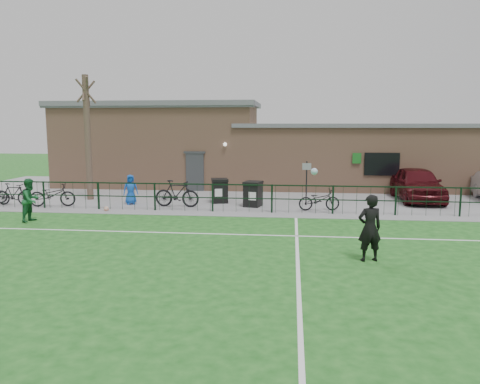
# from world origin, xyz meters

# --- Properties ---
(ground) EXTENTS (90.00, 90.00, 0.00)m
(ground) POSITION_xyz_m (0.00, 0.00, 0.00)
(ground) COLOR #185318
(ground) RESTS_ON ground
(paving_strip) EXTENTS (34.00, 13.00, 0.02)m
(paving_strip) POSITION_xyz_m (0.00, 13.50, 0.01)
(paving_strip) COLOR gray
(paving_strip) RESTS_ON ground
(pitch_line_touch) EXTENTS (28.00, 0.10, 0.01)m
(pitch_line_touch) POSITION_xyz_m (0.00, 7.80, 0.00)
(pitch_line_touch) COLOR white
(pitch_line_touch) RESTS_ON ground
(pitch_line_mid) EXTENTS (28.00, 0.10, 0.01)m
(pitch_line_mid) POSITION_xyz_m (0.00, 4.00, 0.00)
(pitch_line_mid) COLOR white
(pitch_line_mid) RESTS_ON ground
(pitch_line_perp) EXTENTS (0.10, 16.00, 0.01)m
(pitch_line_perp) POSITION_xyz_m (2.00, 0.00, 0.00)
(pitch_line_perp) COLOR white
(pitch_line_perp) RESTS_ON ground
(perimeter_fence) EXTENTS (28.00, 0.10, 1.20)m
(perimeter_fence) POSITION_xyz_m (0.00, 8.00, 0.60)
(perimeter_fence) COLOR black
(perimeter_fence) RESTS_ON ground
(bare_tree) EXTENTS (0.30, 0.30, 6.00)m
(bare_tree) POSITION_xyz_m (-8.00, 10.50, 3.00)
(bare_tree) COLOR #4C382E
(bare_tree) RESTS_ON ground
(wheelie_bin_left) EXTENTS (0.87, 0.94, 1.04)m
(wheelie_bin_left) POSITION_xyz_m (-1.55, 10.30, 0.54)
(wheelie_bin_left) COLOR black
(wheelie_bin_left) RESTS_ON paving_strip
(wheelie_bin_right) EXTENTS (0.85, 0.92, 1.04)m
(wheelie_bin_right) POSITION_xyz_m (0.10, 9.42, 0.54)
(wheelie_bin_right) COLOR black
(wheelie_bin_right) RESTS_ON paving_strip
(sign_post) EXTENTS (0.07, 0.07, 2.00)m
(sign_post) POSITION_xyz_m (2.47, 10.07, 1.02)
(sign_post) COLOR black
(sign_post) RESTS_ON paving_strip
(car_maroon) EXTENTS (1.95, 4.77, 1.62)m
(car_maroon) POSITION_xyz_m (7.81, 11.92, 0.83)
(car_maroon) COLOR #440C11
(car_maroon) RESTS_ON paving_strip
(bicycle_b) EXTENTS (1.67, 0.49, 1.00)m
(bicycle_b) POSITION_xyz_m (-10.77, 8.54, 0.52)
(bicycle_b) COLOR black
(bicycle_b) RESTS_ON paving_strip
(bicycle_c) EXTENTS (2.11, 1.09, 1.05)m
(bicycle_c) POSITION_xyz_m (-8.83, 8.41, 0.55)
(bicycle_c) COLOR black
(bicycle_c) RESTS_ON paving_strip
(bicycle_d) EXTENTS (2.03, 0.70, 1.20)m
(bicycle_d) POSITION_xyz_m (-3.25, 8.87, 0.62)
(bicycle_d) COLOR black
(bicycle_d) RESTS_ON paving_strip
(bicycle_e) EXTENTS (1.82, 0.87, 0.92)m
(bicycle_e) POSITION_xyz_m (2.98, 8.72, 0.48)
(bicycle_e) COLOR black
(bicycle_e) RESTS_ON paving_strip
(spectator_child) EXTENTS (0.79, 0.67, 1.37)m
(spectator_child) POSITION_xyz_m (-5.54, 9.36, 0.70)
(spectator_child) COLOR #134EB7
(spectator_child) RESTS_ON paving_strip
(goalkeeper_kick) EXTENTS (1.87, 2.85, 2.28)m
(goalkeeper_kick) POSITION_xyz_m (3.88, 1.41, 0.93)
(goalkeeper_kick) COLOR black
(goalkeeper_kick) RESTS_ON ground
(outfield_player) EXTENTS (0.73, 0.88, 1.64)m
(outfield_player) POSITION_xyz_m (-8.03, 5.31, 0.82)
(outfield_player) COLOR #1B5F30
(outfield_player) RESTS_ON ground
(ball_ground) EXTENTS (0.21, 0.21, 0.21)m
(ball_ground) POSITION_xyz_m (-6.02, 7.62, 0.11)
(ball_ground) COLOR silver
(ball_ground) RESTS_ON ground
(clubhouse) EXTENTS (24.25, 5.40, 4.96)m
(clubhouse) POSITION_xyz_m (-0.88, 16.50, 2.22)
(clubhouse) COLOR tan
(clubhouse) RESTS_ON ground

